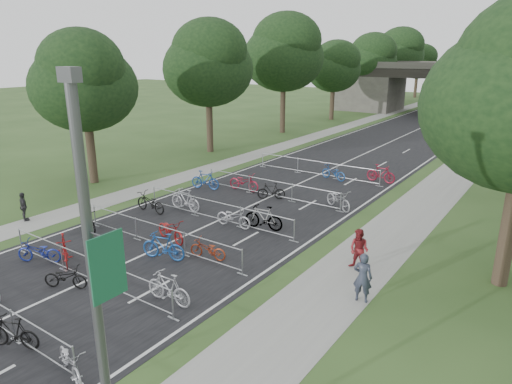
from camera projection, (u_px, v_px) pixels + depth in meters
road at (417, 130)px, 51.01m from camera, size 11.00×140.00×0.01m
sidewalk_right at (496, 137)px, 46.63m from camera, size 3.00×140.00×0.01m
sidewalk_left at (354, 124)px, 55.11m from camera, size 2.00×140.00×0.01m
lane_markings at (417, 130)px, 51.01m from camera, size 0.12×140.00×0.00m
overpass_bridge at (452, 89)px, 61.72m from camera, size 31.00×8.00×7.05m
lamppost at (98, 311)px, 7.59m from camera, size 0.61×0.65×8.21m
tree_left_0 at (84, 83)px, 28.63m from camera, size 6.72×6.72×10.25m
tree_left_1 at (208, 65)px, 37.79m from camera, size 7.56×7.56×11.53m
tree_left_2 at (284, 54)px, 46.95m from camera, size 8.40×8.40×12.81m
tree_left_3 at (334, 68)px, 56.84m from camera, size 6.72×6.72×10.25m
tree_left_4 at (371, 59)px, 66.00m from camera, size 7.56×7.56×11.53m
tree_left_5 at (398, 53)px, 75.16m from camera, size 8.40×8.40×12.81m
tree_left_6 at (419, 62)px, 85.04m from camera, size 6.72×6.72×10.25m
barrier_row_2 at (86, 268)px, 17.32m from camera, size 9.70×0.08×1.10m
barrier_row_3 at (159, 236)px, 20.30m from camera, size 9.70×0.08×1.10m
barrier_row_4 at (217, 211)px, 23.43m from camera, size 9.70×0.08×1.10m
barrier_row_5 at (270, 188)px, 27.35m from camera, size 9.70×0.08×1.10m
barrier_row_6 at (317, 168)px, 32.05m from camera, size 9.70×0.08×1.10m
bike_6 at (13, 333)px, 13.38m from camera, size 1.77×1.09×1.03m
bike_7 at (70, 362)px, 12.22m from camera, size 1.82×1.06×0.90m
bike_8 at (39, 252)px, 18.85m from camera, size 1.95×1.49×0.98m
bike_9 at (65, 250)px, 18.73m from camera, size 2.03×1.50×1.21m
bike_10 at (65, 277)px, 16.82m from camera, size 1.74×1.28×0.87m
bike_11 at (169, 288)px, 15.74m from camera, size 1.97×0.61×1.17m
bike_12 at (87, 220)px, 22.14m from camera, size 1.97×1.00×1.14m
bike_13 at (171, 230)px, 20.95m from camera, size 2.18×1.18×1.08m
bike_14 at (163, 246)px, 19.09m from camera, size 2.08×1.07×1.20m
bike_15 at (208, 249)px, 19.18m from camera, size 1.76×0.90×0.88m
bike_16 at (150, 203)px, 24.75m from camera, size 2.14×0.81×1.11m
bike_17 at (185, 200)px, 25.02m from camera, size 2.05×0.60×1.23m
bike_18 at (234, 217)px, 22.67m from camera, size 2.03×0.80×1.05m
bike_19 at (264, 218)px, 22.35m from camera, size 2.10×0.84×1.23m
bike_20 at (205, 180)px, 28.94m from camera, size 2.04×0.94×1.18m
bike_21 at (244, 182)px, 28.66m from camera, size 2.17×0.86×1.12m
bike_22 at (271, 191)px, 26.97m from camera, size 1.66×1.23×0.99m
bike_23 at (339, 199)px, 25.29m from camera, size 2.22×1.70×1.12m
bike_26 at (333, 173)px, 31.07m from camera, size 2.05×1.08×1.02m
bike_27 at (381, 174)px, 30.44m from camera, size 2.02×0.67×1.20m
pedestrian_a at (363, 278)px, 15.80m from camera, size 0.73×0.55×1.82m
pedestrian_b at (359, 250)px, 18.13m from camera, size 0.91×0.75×1.71m
pedestrian_c at (24, 207)px, 23.44m from camera, size 0.97×0.65×1.52m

